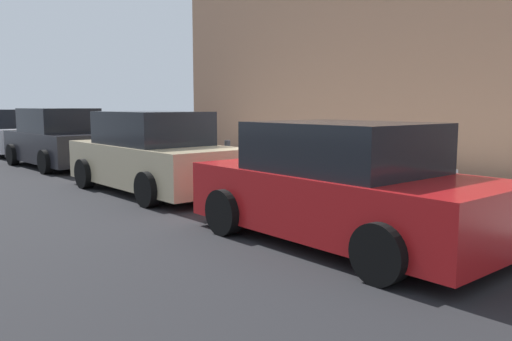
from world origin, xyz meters
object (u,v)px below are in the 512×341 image
Objects in this scene: suitcase_red_1 at (406,184)px; suitcase_black_4 at (332,175)px; parked_car_beige_1 at (152,155)px; suitcase_navy_3 at (355,182)px; suitcase_teal_2 at (380,186)px; bollard_post at (228,158)px; parked_car_white_3 at (11,133)px; suitcase_olive_6 at (295,167)px; fire_hydrant at (247,161)px; suitcase_silver_7 at (274,168)px; suitcase_maroon_5 at (315,176)px; parked_car_charcoal_2 at (59,140)px; suitcase_silver_0 at (439,190)px; parked_car_red_0 at (342,187)px.

suitcase_red_1 is 0.83× the size of suitcase_black_4.
suitcase_navy_3 is at bearing -148.27° from parked_car_beige_1.
suitcase_teal_2 is at bearing -151.47° from parked_car_beige_1.
bollard_post is 10.94m from parked_car_white_3.
fire_hydrant is (1.56, 0.04, 0.01)m from suitcase_olive_6.
suitcase_silver_7 is 0.23× the size of parked_car_white_3.
parked_car_white_3 reaches higher than suitcase_maroon_5.
suitcase_silver_7 is at bearing -163.01° from parked_car_charcoal_2.
suitcase_black_4 is at bearing -178.30° from bollard_post.
suitcase_silver_7 is (3.25, 0.06, -0.02)m from suitcase_red_1.
parked_car_white_3 reaches higher than suitcase_olive_6.
suitcase_maroon_5 is 0.16× the size of parked_car_charcoal_2.
suitcase_maroon_5 is 0.16× the size of parked_car_beige_1.
suitcase_silver_0 is at bearing -156.53° from parked_car_beige_1.
suitcase_silver_7 is at bearing 9.18° from suitcase_olive_6.
fire_hydrant is at bearing -0.31° from suitcase_navy_3.
parked_car_beige_1 reaches higher than suitcase_silver_0.
parked_car_charcoal_2 reaches higher than suitcase_silver_7.
parked_car_beige_1 is at bearing 57.79° from suitcase_silver_7.
parked_car_white_3 is at bearing 8.11° from suitcase_red_1.
parked_car_charcoal_2 is at bearing -0.00° from parked_car_beige_1.
suitcase_silver_7 reaches higher than suitcase_silver_0.
parked_car_charcoal_2 is (5.70, -0.00, 0.02)m from parked_car_beige_1.
parked_car_beige_1 is (2.48, 2.25, 0.38)m from suitcase_maroon_5.
parked_car_charcoal_2 is at bearing -180.00° from parked_car_white_3.
suitcase_teal_2 is 0.68× the size of bollard_post.
suitcase_red_1 is 2.29m from parked_car_red_0.
suitcase_silver_7 is at bearing 177.26° from fire_hydrant.
suitcase_maroon_5 is (1.06, -0.06, -0.01)m from suitcase_navy_3.
suitcase_olive_6 is 3.94m from parked_car_red_0.
suitcase_silver_0 is at bearing -177.29° from suitcase_black_4.
suitcase_maroon_5 is 0.95× the size of fire_hydrant.
parked_car_charcoal_2 reaches higher than bollard_post.
parked_car_charcoal_2 is (10.30, 2.22, 0.30)m from suitcase_red_1.
suitcase_teal_2 is 0.62× the size of suitcase_black_4.
suitcase_maroon_5 is at bearing -175.30° from suitcase_silver_7.
parked_car_beige_1 is at bearing 31.73° from suitcase_navy_3.
parked_car_charcoal_2 is at bearing 20.02° from fire_hydrant.
parked_car_white_3 is (13.41, 2.25, 0.38)m from suitcase_maroon_5.
suitcase_silver_7 is 2.57m from parked_car_beige_1.
suitcase_teal_2 is 0.58× the size of suitcase_silver_7.
fire_hydrant is at bearing -164.37° from bollard_post.
parked_car_beige_1 is at bearing 95.13° from bollard_post.
suitcase_maroon_5 is at bearing -137.76° from parked_car_beige_1.
parked_car_red_0 is 0.96× the size of parked_car_charcoal_2.
suitcase_red_1 is 1.60m from suitcase_black_4.
parked_car_red_0 is (-4.79, 2.20, 0.21)m from fire_hydrant.
fire_hydrant is at bearing -159.98° from parked_car_charcoal_2.
bollard_post reaches higher than suitcase_red_1.
suitcase_teal_2 is 3.73m from fire_hydrant.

